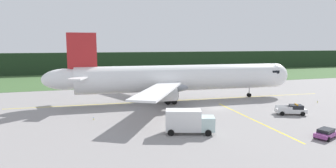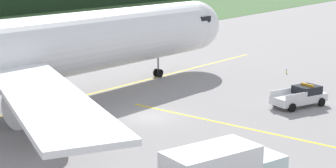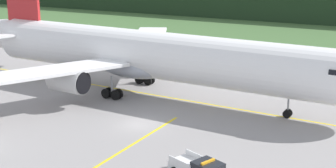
% 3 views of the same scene
% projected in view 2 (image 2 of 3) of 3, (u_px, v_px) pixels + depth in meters
% --- Properties ---
extents(ground, '(320.00, 320.00, 0.00)m').
position_uv_depth(ground, '(150.00, 117.00, 45.63)').
color(ground, gray).
extents(taxiway_centerline_main, '(72.62, 4.22, 0.01)m').
position_uv_depth(taxiway_centerline_main, '(31.00, 109.00, 48.15)').
color(taxiway_centerline_main, yellow).
rests_on(taxiway_centerline_main, ground).
extents(taxiway_centerline_spur, '(1.70, 25.95, 0.01)m').
position_uv_depth(taxiway_centerline_spur, '(262.00, 132.00, 41.76)').
color(taxiway_centerline_spur, yellow).
rests_on(taxiway_centerline_spur, ground).
extents(airliner, '(56.25, 44.26, 14.90)m').
position_uv_depth(airliner, '(24.00, 53.00, 46.70)').
color(airliner, white).
rests_on(airliner, ground).
extents(ops_pickup_truck, '(5.58, 3.81, 1.94)m').
position_uv_depth(ops_pickup_truck, '(301.00, 96.00, 48.81)').
color(ops_pickup_truck, silver).
rests_on(ops_pickup_truck, ground).
extents(apron_cone, '(0.50, 0.50, 0.63)m').
position_uv_depth(apron_cone, '(275.00, 100.00, 49.96)').
color(apron_cone, black).
rests_on(apron_cone, ground).
extents(taxiway_edge_light_east, '(0.12, 0.12, 0.51)m').
position_uv_depth(taxiway_edge_light_east, '(286.00, 71.00, 62.98)').
color(taxiway_edge_light_east, yellow).
rests_on(taxiway_edge_light_east, ground).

